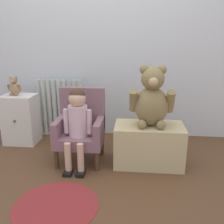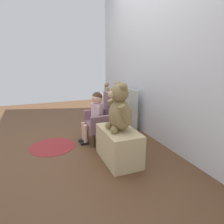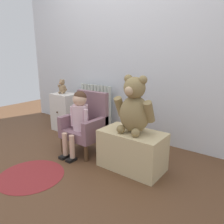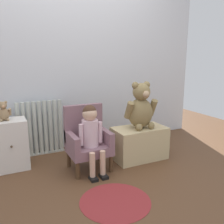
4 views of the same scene
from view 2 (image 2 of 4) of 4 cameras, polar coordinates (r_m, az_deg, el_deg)
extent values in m
plane|color=brown|center=(2.80, -13.23, -9.65)|extent=(6.00, 6.00, 0.00)
cube|color=silver|center=(3.00, 11.34, 15.69)|extent=(3.80, 0.05, 2.40)
cylinder|color=beige|center=(3.62, 3.28, 2.12)|extent=(0.05, 0.05, 0.65)
cylinder|color=beige|center=(3.57, 3.69, 1.92)|extent=(0.05, 0.05, 0.65)
cylinder|color=beige|center=(3.51, 4.12, 1.70)|extent=(0.05, 0.05, 0.65)
cylinder|color=beige|center=(3.46, 4.56, 1.48)|extent=(0.05, 0.05, 0.65)
cylinder|color=beige|center=(3.40, 5.02, 1.26)|extent=(0.05, 0.05, 0.65)
cylinder|color=beige|center=(3.35, 5.49, 1.02)|extent=(0.05, 0.05, 0.65)
cylinder|color=beige|center=(3.30, 5.97, 0.78)|extent=(0.05, 0.05, 0.65)
cylinder|color=beige|center=(3.24, 6.47, 0.53)|extent=(0.05, 0.05, 0.65)
cylinder|color=beige|center=(3.19, 6.99, 0.27)|extent=(0.05, 0.05, 0.65)
cube|color=beige|center=(3.50, 4.89, -4.07)|extent=(0.56, 0.05, 0.02)
cube|color=silver|center=(3.64, -1.31, 1.03)|extent=(0.35, 0.27, 0.54)
sphere|color=#4C3823|center=(3.59, -3.53, 1.24)|extent=(0.02, 0.02, 0.02)
cube|color=#825D68|center=(2.86, -3.42, -3.82)|extent=(0.43, 0.38, 0.10)
cube|color=#825D68|center=(2.84, -0.45, 1.37)|extent=(0.43, 0.06, 0.40)
cube|color=#825D68|center=(2.99, -4.56, -0.57)|extent=(0.06, 0.38, 0.14)
cube|color=#825D68|center=(2.65, -2.22, -2.56)|extent=(0.06, 0.38, 0.14)
cylinder|color=#4C331E|center=(3.03, -7.29, -5.60)|extent=(0.04, 0.04, 0.18)
cylinder|color=#4C331E|center=(2.70, -5.35, -8.16)|extent=(0.04, 0.04, 0.18)
cylinder|color=#4C331E|center=(3.11, -1.68, -4.90)|extent=(0.04, 0.04, 0.18)
cylinder|color=#4C331E|center=(2.80, 0.88, -7.27)|extent=(0.04, 0.04, 0.18)
cylinder|color=beige|center=(2.79, -4.26, -0.21)|extent=(0.17, 0.17, 0.28)
sphere|color=#D8AD8E|center=(2.74, -4.34, 3.89)|extent=(0.15, 0.15, 0.15)
sphere|color=#472D1E|center=(2.74, -4.25, 4.29)|extent=(0.14, 0.14, 0.14)
cylinder|color=#D8AD8E|center=(2.87, -8.12, -5.40)|extent=(0.06, 0.06, 0.25)
cube|color=black|center=(2.92, -8.40, -8.01)|extent=(0.07, 0.11, 0.03)
cylinder|color=#D8AD8E|center=(2.77, -7.58, -6.14)|extent=(0.06, 0.06, 0.25)
cube|color=black|center=(2.82, -7.88, -8.83)|extent=(0.07, 0.11, 0.03)
cylinder|color=beige|center=(2.88, -5.26, 0.26)|extent=(0.04, 0.04, 0.22)
cylinder|color=beige|center=(2.69, -4.00, -0.80)|extent=(0.04, 0.04, 0.22)
cube|color=tan|center=(2.32, 1.89, -9.44)|extent=(0.62, 0.35, 0.38)
ellipsoid|color=olive|center=(2.19, 2.37, -0.86)|extent=(0.29, 0.25, 0.35)
sphere|color=olive|center=(2.13, 2.12, 5.51)|extent=(0.20, 0.20, 0.20)
sphere|color=tan|center=(2.10, -0.14, 4.97)|extent=(0.08, 0.08, 0.08)
sphere|color=olive|center=(2.20, 1.67, 7.76)|extent=(0.08, 0.08, 0.08)
sphere|color=olive|center=(2.06, 3.31, 7.26)|extent=(0.08, 0.08, 0.08)
cylinder|color=olive|center=(2.31, 0.52, 1.33)|extent=(0.07, 0.15, 0.21)
cylinder|color=olive|center=(2.04, 3.83, -0.62)|extent=(0.07, 0.15, 0.21)
sphere|color=olive|center=(2.26, -0.98, -3.85)|extent=(0.08, 0.08, 0.08)
sphere|color=olive|center=(2.12, 0.55, -5.16)|extent=(0.08, 0.08, 0.08)
ellipsoid|color=#937551|center=(3.61, -1.42, 6.35)|extent=(0.11, 0.10, 0.13)
sphere|color=#937551|center=(3.60, -1.51, 7.83)|extent=(0.08, 0.08, 0.08)
sphere|color=tan|center=(3.59, -2.02, 7.71)|extent=(0.03, 0.03, 0.03)
sphere|color=#937551|center=(3.62, -1.59, 8.33)|extent=(0.03, 0.03, 0.03)
sphere|color=#937551|center=(3.57, -1.27, 8.24)|extent=(0.03, 0.03, 0.03)
cylinder|color=#937551|center=(3.66, -1.82, 6.78)|extent=(0.03, 0.06, 0.08)
cylinder|color=#937551|center=(3.55, -1.17, 6.52)|extent=(0.03, 0.06, 0.08)
sphere|color=#937551|center=(3.64, -2.19, 5.59)|extent=(0.03, 0.03, 0.03)
sphere|color=#937551|center=(3.58, -1.86, 5.44)|extent=(0.03, 0.03, 0.03)
cylinder|color=maroon|center=(2.85, -16.72, -9.40)|extent=(0.60, 0.60, 0.01)
camera|label=1|loc=(2.44, -54.08, 8.35)|focal=40.00mm
camera|label=3|loc=(1.24, -63.75, 4.23)|focal=35.00mm
camera|label=4|loc=(3.77, -46.33, 11.32)|focal=40.00mm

